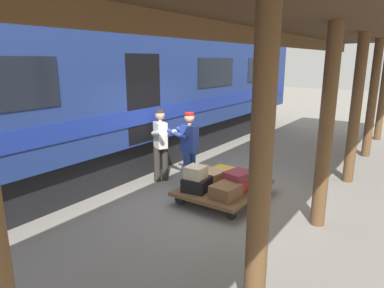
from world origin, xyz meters
TOP-DOWN VIEW (x-y plane):
  - ground_plane at (0.00, 0.00)m, footprint 60.00×60.00m
  - platform_canopy at (-2.06, 0.00)m, footprint 3.20×16.67m
  - train_car at (3.39, 0.00)m, footprint 3.02×18.19m
  - luggage_cart at (-0.21, -0.04)m, footprint 1.45×1.90m
  - suitcase_brown_leather at (-0.54, 0.48)m, footprint 0.49×0.55m
  - suitcase_black_hardshell at (0.11, 0.48)m, footprint 0.54×0.58m
  - suitcase_tan_vintage at (0.11, -0.04)m, footprint 0.57×0.52m
  - suitcase_teal_softside at (-0.54, -0.57)m, footprint 0.53×0.51m
  - suitcase_yellow_case at (0.11, -0.57)m, footprint 0.52×0.52m
  - suitcase_red_plastic at (-0.54, -0.04)m, footprint 0.41×0.66m
  - suitcase_cream_canvas at (0.12, 0.51)m, footprint 0.37×0.37m
  - suitcase_burgundy_valise at (-0.55, -0.01)m, footprint 0.53×0.59m
  - porter_in_overalls at (0.80, -0.21)m, footprint 0.67×0.44m
  - porter_by_door at (1.54, -0.13)m, footprint 0.74×0.62m

SIDE VIEW (x-z plane):
  - ground_plane at x=0.00m, z-range 0.00..0.00m
  - luggage_cart at x=-0.21m, z-range 0.10..0.38m
  - suitcase_yellow_case at x=0.11m, z-range 0.28..0.46m
  - suitcase_teal_softside at x=-0.54m, z-range 0.28..0.48m
  - suitcase_red_plastic at x=-0.54m, z-range 0.28..0.52m
  - suitcase_brown_leather at x=-0.54m, z-range 0.28..0.53m
  - suitcase_tan_vintage at x=0.11m, z-range 0.28..0.55m
  - suitcase_black_hardshell at x=0.11m, z-range 0.28..0.55m
  - suitcase_burgundy_valise at x=-0.55m, z-range 0.52..0.66m
  - suitcase_cream_canvas at x=0.12m, z-range 0.55..0.79m
  - porter_in_overalls at x=0.80m, z-range 0.07..1.78m
  - porter_by_door at x=1.54m, z-range 0.07..1.78m
  - train_car at x=3.39m, z-range 0.06..4.06m
  - platform_canopy at x=-2.06m, z-range 1.45..5.01m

